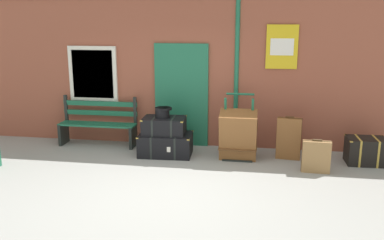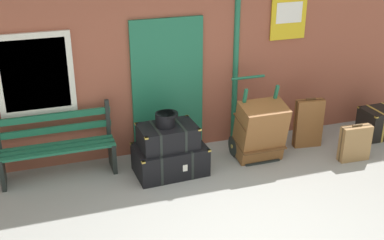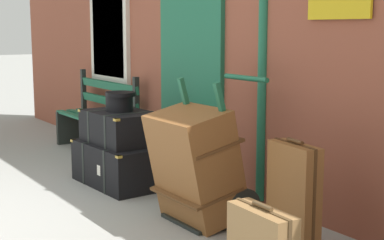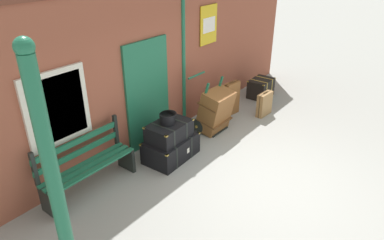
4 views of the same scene
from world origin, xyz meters
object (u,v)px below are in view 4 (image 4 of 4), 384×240
steamer_trunk_base (171,148)px  suitcase_umber (231,98)px  lamp_post (64,229)px  corner_trunk (261,88)px  steamer_trunk_middle (169,131)px  suitcase_charcoal (264,104)px  round_hatbox (167,118)px  large_brown_trunk (215,111)px  porters_trolley (208,117)px  platform_bench (87,166)px

steamer_trunk_base → suitcase_umber: suitcase_umber is taller
lamp_post → corner_trunk: lamp_post is taller
corner_trunk → steamer_trunk_base: bearing=-178.7°
steamer_trunk_middle → corner_trunk: (3.73, 0.08, -0.34)m
suitcase_charcoal → round_hatbox: bearing=169.4°
suitcase_umber → suitcase_charcoal: suitcase_umber is taller
steamer_trunk_middle → suitcase_umber: 2.37m
steamer_trunk_base → large_brown_trunk: 1.42m
suitcase_umber → corner_trunk: suitcase_umber is taller
steamer_trunk_base → porters_trolley: (1.39, 0.13, 0.06)m
large_brown_trunk → suitcase_umber: 0.96m
steamer_trunk_middle → corner_trunk: size_ratio=1.19×
steamer_trunk_middle → platform_bench: bearing=163.7°
lamp_post → steamer_trunk_base: bearing=22.4°
steamer_trunk_middle → round_hatbox: 0.27m
suitcase_charcoal → platform_bench: bearing=167.4°
steamer_trunk_middle → suitcase_charcoal: (2.78, -0.52, -0.30)m
platform_bench → round_hatbox: bearing=-16.3°
steamer_trunk_base → porters_trolley: 1.40m
lamp_post → steamer_trunk_middle: bearing=22.7°
lamp_post → corner_trunk: bearing=11.0°
steamer_trunk_base → suitcase_charcoal: (2.75, -0.51, 0.07)m
platform_bench → suitcase_charcoal: platform_bench is taller
porters_trolley → steamer_trunk_base: bearing=-174.5°
lamp_post → large_brown_trunk: bearing=15.0°
porters_trolley → suitcase_umber: (0.94, 0.00, 0.13)m
lamp_post → porters_trolley: lamp_post is taller
large_brown_trunk → corner_trunk: large_brown_trunk is taller
porters_trolley → suitcase_charcoal: 1.50m
lamp_post → large_brown_trunk: 4.52m
steamer_trunk_middle → suitcase_umber: bearing=3.2°
large_brown_trunk → corner_trunk: bearing=3.2°
platform_bench → suitcase_umber: 3.87m
porters_trolley → corner_trunk: bearing=-1.3°
lamp_post → platform_bench: size_ratio=1.89×
suitcase_charcoal → lamp_post: bearing=-173.0°
round_hatbox → corner_trunk: size_ratio=0.46×
suitcase_charcoal → corner_trunk: suitcase_charcoal is taller
lamp_post → suitcase_umber: 5.48m
porters_trolley → round_hatbox: bearing=-175.2°
platform_bench → steamer_trunk_middle: (1.50, -0.44, 0.14)m
large_brown_trunk → suitcase_umber: (0.94, 0.18, -0.08)m
steamer_trunk_base → round_hatbox: size_ratio=3.23×
platform_bench → porters_trolley: 2.94m
platform_bench → corner_trunk: bearing=-4.0°
round_hatbox → corner_trunk: round_hatbox is taller
lamp_post → suitcase_charcoal: (5.68, 0.70, -0.87)m
lamp_post → porters_trolley: 4.61m
steamer_trunk_middle → corner_trunk: bearing=1.2°
lamp_post → suitcase_umber: bearing=14.4°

